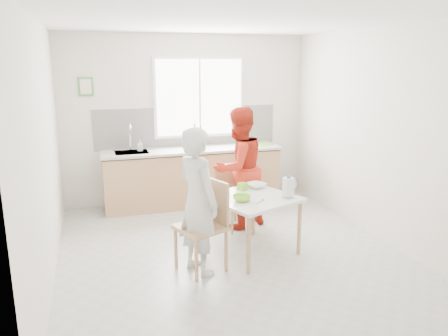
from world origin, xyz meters
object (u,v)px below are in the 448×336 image
object	(u,v)px
person_white	(198,202)
chair_far	(231,194)
dining_table	(252,203)
person_red	(238,168)
bowl_white	(256,185)
wine_bottle_a	(195,138)
milk_jug	(289,187)
chair_left	(206,221)
bowl_green	(242,198)
wine_bottle_b	(200,138)

from	to	relation	value
person_white	chair_far	bearing A→B (deg)	-54.17
dining_table	person_red	world-z (taller)	person_red
person_red	bowl_white	distance (m)	0.55
person_white	wine_bottle_a	xyz separation A→B (m)	(0.54, 2.37, 0.28)
milk_jug	chair_left	bearing A→B (deg)	164.25
person_red	milk_jug	distance (m)	1.06
bowl_white	milk_jug	size ratio (longest dim) A/B	0.99
person_white	milk_jug	distance (m)	1.14
chair_far	person_red	distance (m)	0.37
bowl_green	wine_bottle_b	world-z (taller)	wine_bottle_b
bowl_green	wine_bottle_a	world-z (taller)	wine_bottle_a
chair_far	milk_jug	bearing A→B (deg)	-91.39
chair_left	wine_bottle_b	bearing A→B (deg)	145.66
chair_far	person_red	bearing A→B (deg)	-23.30
bowl_green	wine_bottle_a	bearing A→B (deg)	90.56
dining_table	person_white	size ratio (longest dim) A/B	0.74
bowl_white	wine_bottle_a	bearing A→B (deg)	102.22
bowl_green	milk_jug	world-z (taller)	milk_jug
dining_table	chair_far	xyz separation A→B (m)	(0.03, 0.89, -0.15)
chair_left	chair_far	size ratio (longest dim) A/B	1.14
bowl_white	person_white	bearing A→B (deg)	-145.45
dining_table	wine_bottle_a	bearing A→B (deg)	95.19
bowl_white	milk_jug	world-z (taller)	milk_jug
chair_far	wine_bottle_b	xyz separation A→B (m)	(-0.12, 1.21, 0.59)
person_white	person_red	xyz separation A→B (m)	(0.86, 1.17, 0.03)
chair_far	wine_bottle_b	size ratio (longest dim) A/B	2.93
chair_left	bowl_white	world-z (taller)	chair_left
person_red	dining_table	bearing A→B (deg)	59.74
chair_left	wine_bottle_b	world-z (taller)	wine_bottle_b
person_white	person_red	size ratio (longest dim) A/B	0.96
person_white	bowl_white	bearing A→B (deg)	-76.98
chair_left	chair_far	distance (m)	1.31
chair_far	person_white	distance (m)	1.43
chair_far	person_red	world-z (taller)	person_red
milk_jug	wine_bottle_b	world-z (taller)	wine_bottle_b
dining_table	wine_bottle_a	world-z (taller)	wine_bottle_a
wine_bottle_a	person_white	bearing A→B (deg)	-102.79
milk_jug	wine_bottle_a	distance (m)	2.31
chair_left	person_white	world-z (taller)	person_white
person_red	wine_bottle_b	world-z (taller)	person_red
bowl_green	chair_left	bearing A→B (deg)	-164.50
bowl_green	wine_bottle_a	distance (m)	2.23
person_red	bowl_white	world-z (taller)	person_red
bowl_green	milk_jug	bearing A→B (deg)	-2.32
bowl_white	wine_bottle_a	xyz separation A→B (m)	(-0.38, 1.74, 0.35)
chair_left	wine_bottle_a	xyz separation A→B (m)	(0.44, 2.33, 0.53)
person_red	milk_jug	size ratio (longest dim) A/B	6.98
person_red	bowl_green	world-z (taller)	person_red
wine_bottle_b	person_red	bearing A→B (deg)	-79.23
person_white	wine_bottle_b	size ratio (longest dim) A/B	5.36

